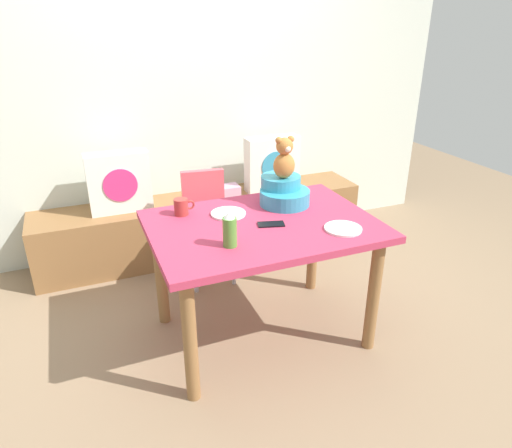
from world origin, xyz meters
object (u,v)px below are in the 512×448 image
at_px(dinner_plate_far, 343,229).
at_px(coffee_mug, 182,207).
at_px(cell_phone, 271,224).
at_px(dining_table, 263,240).
at_px(pillow_floral_right, 272,164).
at_px(book_stack, 227,190).
at_px(infant_seat_teal, 283,192).
at_px(highchair, 207,213).
at_px(dinner_plate_near, 228,214).
at_px(pillow_floral_left, 119,182).
at_px(teddy_bear, 284,159).
at_px(ketchup_bottle, 230,230).

bearing_deg(dinner_plate_far, coffee_mug, 144.80).
height_order(dinner_plate_far, cell_phone, dinner_plate_far).
height_order(dining_table, coffee_mug, coffee_mug).
height_order(pillow_floral_right, book_stack, pillow_floral_right).
distance_m(infant_seat_teal, coffee_mug, 0.61).
distance_m(book_stack, infant_seat_teal, 1.02).
bearing_deg(highchair, book_stack, 55.81).
bearing_deg(dinner_plate_near, highchair, 86.82).
relative_size(pillow_floral_left, teddy_bear, 1.76).
bearing_deg(highchair, infant_seat_teal, -57.95).
height_order(highchair, cell_phone, highchair).
bearing_deg(ketchup_bottle, pillow_floral_right, 58.47).
bearing_deg(dining_table, dinner_plate_near, 127.63).
height_order(ketchup_bottle, dinner_plate_near, ketchup_bottle).
bearing_deg(book_stack, pillow_floral_right, -3.08).
distance_m(dining_table, highchair, 0.77).
height_order(dinner_plate_near, cell_phone, dinner_plate_near).
bearing_deg(coffee_mug, ketchup_bottle, -75.34).
bearing_deg(dining_table, ketchup_bottle, -142.91).
bearing_deg(cell_phone, dining_table, 48.77).
xyz_separation_m(coffee_mug, dinner_plate_near, (0.24, -0.10, -0.04)).
bearing_deg(teddy_bear, dining_table, -135.88).
bearing_deg(dining_table, teddy_bear, 44.12).
bearing_deg(dining_table, pillow_floral_right, 63.67).
height_order(teddy_bear, ketchup_bottle, teddy_bear).
distance_m(book_stack, dinner_plate_far, 1.46).
bearing_deg(infant_seat_teal, pillow_floral_left, 132.11).
xyz_separation_m(highchair, cell_phone, (0.14, -0.80, 0.22)).
bearing_deg(book_stack, dinner_plate_far, -83.30).
xyz_separation_m(pillow_floral_left, highchair, (0.52, -0.42, -0.16)).
xyz_separation_m(infant_seat_teal, cell_phone, (-0.20, -0.26, -0.07)).
distance_m(coffee_mug, cell_phone, 0.53).
distance_m(pillow_floral_right, infant_seat_teal, 1.02).
xyz_separation_m(book_stack, cell_phone, (-0.16, -1.23, 0.25)).
distance_m(book_stack, cell_phone, 1.27).
xyz_separation_m(pillow_floral_right, book_stack, (-0.39, 0.02, -0.18)).
distance_m(pillow_floral_right, dinner_plate_far, 1.43).
distance_m(pillow_floral_left, cell_phone, 1.38).
height_order(highchair, infant_seat_teal, infant_seat_teal).
height_order(pillow_floral_right, coffee_mug, pillow_floral_right).
height_order(pillow_floral_left, infant_seat_teal, same).
bearing_deg(pillow_floral_left, pillow_floral_right, 0.00).
height_order(book_stack, cell_phone, cell_phone).
bearing_deg(cell_phone, pillow_floral_left, 43.93).
bearing_deg(dinner_plate_near, pillow_floral_left, 116.44).
relative_size(book_stack, coffee_mug, 1.67).
relative_size(book_stack, ketchup_bottle, 1.08).
relative_size(ketchup_bottle, dinner_plate_near, 0.92).
height_order(teddy_bear, dinner_plate_far, teddy_bear).
relative_size(teddy_bear, dinner_plate_far, 1.25).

